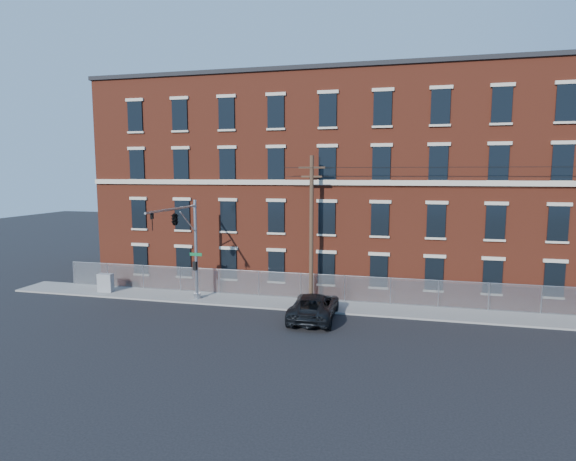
# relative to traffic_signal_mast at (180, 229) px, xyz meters

# --- Properties ---
(ground) EXTENTS (140.00, 140.00, 0.00)m
(ground) POSITION_rel_traffic_signal_mast_xyz_m (6.00, -2.18, -5.39)
(ground) COLOR black
(ground) RESTS_ON ground
(sidewalk) EXTENTS (65.00, 3.00, 0.12)m
(sidewalk) POSITION_rel_traffic_signal_mast_xyz_m (18.00, 2.82, -5.33)
(sidewalk) COLOR gray
(sidewalk) RESTS_ON ground
(mill_building) EXTENTS (55.30, 14.32, 16.30)m
(mill_building) POSITION_rel_traffic_signal_mast_xyz_m (18.00, 11.75, 2.76)
(mill_building) COLOR maroon
(mill_building) RESTS_ON ground
(chain_link_fence) EXTENTS (59.06, 0.06, 1.85)m
(chain_link_fence) POSITION_rel_traffic_signal_mast_xyz_m (18.00, 4.12, -4.33)
(chain_link_fence) COLOR #A5A8AD
(chain_link_fence) RESTS_ON ground
(traffic_signal_mast) EXTENTS (0.90, 6.75, 7.00)m
(traffic_signal_mast) POSITION_rel_traffic_signal_mast_xyz_m (0.00, 0.00, 0.00)
(traffic_signal_mast) COLOR #9EA0A5
(traffic_signal_mast) RESTS_ON ground
(utility_pole_near) EXTENTS (1.80, 0.28, 10.00)m
(utility_pole_near) POSITION_rel_traffic_signal_mast_xyz_m (8.00, 3.42, -0.05)
(utility_pole_near) COLOR #483324
(utility_pole_near) RESTS_ON ground
(pickup_truck) EXTENTS (2.78, 5.79, 1.59)m
(pickup_truck) POSITION_rel_traffic_signal_mast_xyz_m (8.82, 0.09, -4.59)
(pickup_truck) COLOR black
(pickup_truck) RESTS_ON ground
(utility_cabinet) EXTENTS (1.13, 0.62, 1.37)m
(utility_cabinet) POSITION_rel_traffic_signal_mast_xyz_m (-7.46, 2.50, -4.58)
(utility_cabinet) COLOR gray
(utility_cabinet) RESTS_ON sidewalk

